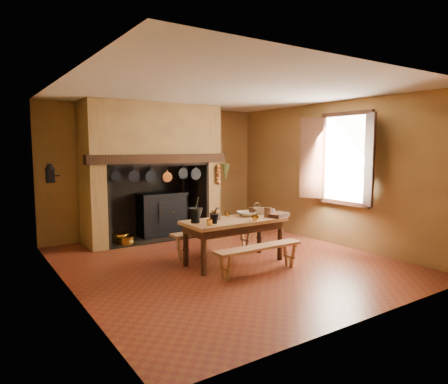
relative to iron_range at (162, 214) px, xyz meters
name	(u,v)px	position (x,y,z in m)	size (l,w,h in m)	color
floor	(226,262)	(0.04, -2.45, -0.48)	(5.50, 5.50, 0.00)	brown
ceiling	(226,92)	(0.04, -2.45, 2.32)	(5.50, 5.50, 0.00)	silver
back_wall	(157,171)	(0.04, 0.30, 0.92)	(5.00, 0.02, 2.80)	olive
wall_left	(67,187)	(-2.46, -2.45, 0.92)	(0.02, 5.50, 2.80)	olive
wall_right	(330,173)	(2.54, -2.45, 0.92)	(0.02, 5.50, 2.80)	olive
wall_front	(369,195)	(0.04, -5.20, 0.92)	(5.00, 0.02, 2.80)	olive
chimney_breast	(152,152)	(-0.26, -0.14, 1.33)	(2.95, 0.96, 2.80)	olive
iron_range	(162,214)	(0.00, 0.00, 0.00)	(1.12, 0.55, 1.60)	black
hearth_pans	(121,239)	(-1.01, -0.23, -0.39)	(0.51, 0.62, 0.20)	#BC852B
hanging_pans	(161,176)	(-0.30, -0.64, 0.88)	(1.92, 0.29, 0.27)	black
onion_string	(218,175)	(1.04, -0.66, 0.85)	(0.12, 0.10, 0.46)	#B86B22
herb_bunch	(225,172)	(1.22, -0.66, 0.90)	(0.20, 0.20, 0.35)	#565F2D
window	(342,159)	(2.39, -2.85, 1.22)	(0.39, 1.75, 1.76)	white
wall_coffee_mill	(50,172)	(-2.38, -0.90, 1.03)	(0.23, 0.16, 0.31)	black
work_table	(234,226)	(0.12, -2.58, 0.14)	(1.70, 0.76, 0.74)	#AF8250
bench_front	(259,253)	(0.12, -3.24, -0.17)	(1.51, 0.26, 0.43)	#AF8250
bench_back	(215,236)	(0.12, -1.99, -0.14)	(1.65, 0.29, 0.46)	#AF8250
mortar_large	(195,214)	(-0.57, -2.50, 0.39)	(0.24, 0.24, 0.40)	black
mortar_small	(214,218)	(-0.35, -2.71, 0.34)	(0.15, 0.15, 0.25)	black
coffee_grinder	(215,216)	(-0.20, -2.48, 0.33)	(0.19, 0.17, 0.20)	#371D11
brass_mug_a	(210,222)	(-0.50, -2.80, 0.30)	(0.09, 0.09, 0.10)	#BC852B
brass_mug_b	(227,214)	(0.17, -2.28, 0.29)	(0.07, 0.07, 0.08)	#BC852B
mixing_bowl	(247,214)	(0.47, -2.45, 0.29)	(0.33, 0.33, 0.08)	beige
stoneware_crock	(268,212)	(0.70, -2.73, 0.34)	(0.13, 0.13, 0.17)	#50301D
glass_jar	(273,212)	(0.87, -2.67, 0.31)	(0.07, 0.07, 0.12)	beige
wicker_basket	(257,211)	(0.70, -2.43, 0.32)	(0.24, 0.18, 0.22)	#4B3216
wooden_tray	(277,215)	(0.87, -2.79, 0.29)	(0.38, 0.27, 0.07)	#371D11
brass_cup	(255,218)	(0.32, -2.88, 0.30)	(0.12, 0.12, 0.09)	#BC852B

